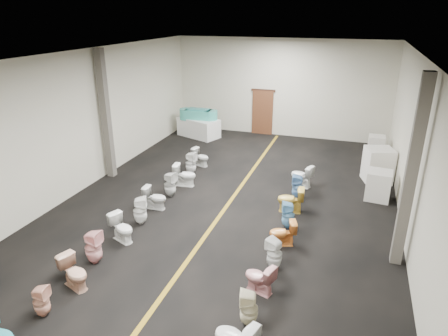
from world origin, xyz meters
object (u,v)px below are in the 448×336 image
at_px(appliance_crate_c, 376,160).
at_px(toilet_left_3, 93,247).
at_px(toilet_left_4, 122,228).
at_px(toilet_left_10, 201,157).
at_px(toilet_left_2, 75,273).
at_px(toilet_right_3, 259,278).
at_px(toilet_left_8, 185,175).
at_px(toilet_right_7, 291,200).
at_px(toilet_left_7, 170,184).
at_px(toilet_left_9, 191,163).
at_px(appliance_crate_b, 378,165).
at_px(toilet_right_4, 274,254).
at_px(toilet_left_6, 155,198).
at_px(toilet_right_2, 249,309).
at_px(toilet_left_5, 140,211).
at_px(toilet_right_6, 288,215).
at_px(toilet_right_8, 298,187).
at_px(bathtub, 198,115).
at_px(display_table, 199,128).
at_px(appliance_crate_d, 376,147).
at_px(toilet_right_5, 283,233).
at_px(toilet_left_1, 41,301).
at_px(appliance_crate_a, 379,185).
at_px(toilet_right_9, 302,176).

xyz_separation_m(appliance_crate_c, toilet_left_3, (-6.47, -8.50, 0.03)).
bearing_deg(toilet_left_4, toilet_left_10, 23.19).
bearing_deg(toilet_left_2, toilet_right_3, -53.72).
xyz_separation_m(toilet_left_8, toilet_right_7, (3.76, -0.78, 0.01)).
distance_m(toilet_left_7, toilet_left_9, 1.98).
bearing_deg(appliance_crate_b, toilet_right_4, -110.89).
height_order(appliance_crate_c, toilet_left_8, appliance_crate_c).
bearing_deg(appliance_crate_c, toilet_left_3, -127.28).
relative_size(toilet_left_6, toilet_right_2, 0.93).
bearing_deg(toilet_left_5, toilet_left_2, 156.19).
height_order(toilet_left_4, toilet_left_10, toilet_left_4).
distance_m(toilet_left_6, toilet_right_6, 4.02).
relative_size(toilet_left_8, toilet_right_7, 0.98).
xyz_separation_m(appliance_crate_b, toilet_left_4, (-6.37, -6.25, -0.24)).
relative_size(toilet_left_3, toilet_right_8, 1.05).
height_order(bathtub, appliance_crate_c, bathtub).
relative_size(display_table, toilet_left_9, 2.31).
distance_m(appliance_crate_d, toilet_right_5, 8.13).
xyz_separation_m(toilet_left_5, toilet_right_3, (3.87, -1.80, -0.07)).
xyz_separation_m(toilet_left_9, toilet_left_10, (0.03, 0.90, -0.08)).
distance_m(toilet_left_1, toilet_right_7, 7.07).
distance_m(bathtub, toilet_left_3, 10.49).
xyz_separation_m(toilet_right_2, toilet_right_7, (-0.04, 4.87, 0.01)).
relative_size(toilet_left_7, toilet_left_10, 1.20).
height_order(toilet_right_6, toilet_right_8, toilet_right_8).
distance_m(appliance_crate_b, toilet_right_5, 5.67).
bearing_deg(toilet_right_5, toilet_left_6, -120.50).
bearing_deg(toilet_right_4, appliance_crate_b, -176.34).
relative_size(toilet_left_3, toilet_right_6, 1.11).
distance_m(bathtub, toilet_left_9, 4.76).
bearing_deg(toilet_left_5, appliance_crate_a, -83.86).
xyz_separation_m(toilet_left_3, toilet_right_5, (4.10, 2.19, -0.09)).
distance_m(toilet_left_7, toilet_left_8, 0.95).
height_order(appliance_crate_d, toilet_left_5, appliance_crate_d).
bearing_deg(toilet_right_2, toilet_right_7, 167.79).
height_order(toilet_left_4, toilet_left_6, toilet_left_4).
height_order(appliance_crate_d, toilet_left_7, appliance_crate_d).
xyz_separation_m(appliance_crate_c, toilet_left_9, (-6.47, -2.61, 0.03)).
relative_size(bathtub, toilet_left_10, 2.68).
bearing_deg(toilet_left_9, appliance_crate_c, -63.71).
distance_m(display_table, bathtub, 0.63).
xyz_separation_m(display_table, toilet_right_3, (5.46, -10.15, -0.09)).
xyz_separation_m(toilet_left_10, toilet_right_9, (3.98, -0.74, 0.04)).
xyz_separation_m(toilet_left_1, toilet_left_4, (-0.00, 2.92, 0.02)).
height_order(display_table, toilet_left_1, display_table).
height_order(appliance_crate_d, toilet_left_3, appliance_crate_d).
xyz_separation_m(bathtub, toilet_left_5, (1.58, -8.36, -0.66)).
xyz_separation_m(display_table, toilet_right_9, (5.50, -4.31, -0.05)).
xyz_separation_m(toilet_left_6, toilet_right_6, (4.02, 0.14, 0.03)).
bearing_deg(toilet_right_7, toilet_left_2, -43.59).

